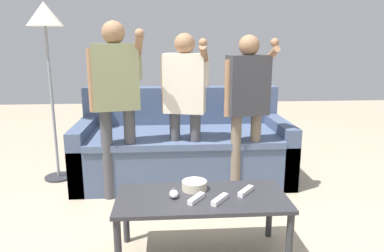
{
  "coord_description": "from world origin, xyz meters",
  "views": [
    {
      "loc": [
        -0.2,
        -2.18,
        1.38
      ],
      "look_at": [
        -0.01,
        0.45,
        0.76
      ],
      "focal_mm": 33.63,
      "sensor_mm": 36.0,
      "label": 1
    }
  ],
  "objects_px": {
    "couch": "(183,148)",
    "player_left": "(116,90)",
    "player_center": "(185,95)",
    "floor_lamp": "(45,28)",
    "game_remote_wand_near": "(220,199)",
    "game_remote_wand_spare": "(196,199)",
    "coffee_table": "(202,204)",
    "game_remote_wand_far": "(246,191)",
    "player_right": "(247,97)",
    "snack_bowl": "(194,185)",
    "game_remote_nunchuk": "(174,194)"
  },
  "relations": [
    {
      "from": "player_left",
      "to": "snack_bowl",
      "type": "bearing_deg",
      "value": -55.26
    },
    {
      "from": "game_remote_nunchuk",
      "to": "game_remote_wand_far",
      "type": "xyz_separation_m",
      "value": [
        0.47,
        0.03,
        -0.01
      ]
    },
    {
      "from": "player_center",
      "to": "game_remote_wand_near",
      "type": "xyz_separation_m",
      "value": [
        0.15,
        -1.14,
        -0.48
      ]
    },
    {
      "from": "snack_bowl",
      "to": "game_remote_wand_far",
      "type": "height_order",
      "value": "snack_bowl"
    },
    {
      "from": "player_right",
      "to": "player_center",
      "type": "bearing_deg",
      "value": 170.42
    },
    {
      "from": "couch",
      "to": "player_center",
      "type": "distance_m",
      "value": 0.72
    },
    {
      "from": "coffee_table",
      "to": "player_left",
      "type": "xyz_separation_m",
      "value": [
        -0.64,
        0.98,
        0.6
      ]
    },
    {
      "from": "couch",
      "to": "coffee_table",
      "type": "relative_size",
      "value": 1.94
    },
    {
      "from": "game_remote_wand_far",
      "to": "coffee_table",
      "type": "bearing_deg",
      "value": -174.79
    },
    {
      "from": "snack_bowl",
      "to": "floor_lamp",
      "type": "xyz_separation_m",
      "value": [
        -1.3,
        1.37,
        1.05
      ]
    },
    {
      "from": "game_remote_wand_far",
      "to": "player_right",
      "type": "bearing_deg",
      "value": 77.7
    },
    {
      "from": "player_left",
      "to": "player_center",
      "type": "relative_size",
      "value": 1.07
    },
    {
      "from": "couch",
      "to": "coffee_table",
      "type": "distance_m",
      "value": 1.46
    },
    {
      "from": "couch",
      "to": "game_remote_wand_near",
      "type": "distance_m",
      "value": 1.55
    },
    {
      "from": "couch",
      "to": "floor_lamp",
      "type": "height_order",
      "value": "floor_lamp"
    },
    {
      "from": "player_center",
      "to": "game_remote_wand_spare",
      "type": "bearing_deg",
      "value": -89.52
    },
    {
      "from": "couch",
      "to": "player_left",
      "type": "xyz_separation_m",
      "value": [
        -0.59,
        -0.48,
        0.67
      ]
    },
    {
      "from": "player_left",
      "to": "game_remote_wand_spare",
      "type": "distance_m",
      "value": 1.31
    },
    {
      "from": "coffee_table",
      "to": "snack_bowl",
      "type": "bearing_deg",
      "value": 109.16
    },
    {
      "from": "couch",
      "to": "player_right",
      "type": "xyz_separation_m",
      "value": [
        0.54,
        -0.49,
        0.6
      ]
    },
    {
      "from": "player_right",
      "to": "couch",
      "type": "bearing_deg",
      "value": 138.13
    },
    {
      "from": "coffee_table",
      "to": "floor_lamp",
      "type": "relative_size",
      "value": 0.62
    },
    {
      "from": "player_center",
      "to": "player_left",
      "type": "bearing_deg",
      "value": -172.23
    },
    {
      "from": "couch",
      "to": "player_left",
      "type": "relative_size",
      "value": 1.36
    },
    {
      "from": "game_remote_wand_near",
      "to": "game_remote_wand_spare",
      "type": "height_order",
      "value": "same"
    },
    {
      "from": "floor_lamp",
      "to": "player_left",
      "type": "bearing_deg",
      "value": -35.94
    },
    {
      "from": "game_remote_nunchuk",
      "to": "game_remote_wand_near",
      "type": "relative_size",
      "value": 0.6
    },
    {
      "from": "player_right",
      "to": "game_remote_wand_far",
      "type": "relative_size",
      "value": 9.84
    },
    {
      "from": "player_center",
      "to": "player_right",
      "type": "height_order",
      "value": "player_center"
    },
    {
      "from": "player_left",
      "to": "game_remote_wand_near",
      "type": "height_order",
      "value": "player_left"
    },
    {
      "from": "player_center",
      "to": "player_right",
      "type": "bearing_deg",
      "value": -9.58
    },
    {
      "from": "coffee_table",
      "to": "game_remote_wand_spare",
      "type": "bearing_deg",
      "value": -123.0
    },
    {
      "from": "snack_bowl",
      "to": "game_remote_wand_spare",
      "type": "height_order",
      "value": "snack_bowl"
    },
    {
      "from": "couch",
      "to": "player_left",
      "type": "distance_m",
      "value": 1.01
    },
    {
      "from": "couch",
      "to": "coffee_table",
      "type": "height_order",
      "value": "couch"
    },
    {
      "from": "player_left",
      "to": "player_center",
      "type": "bearing_deg",
      "value": 7.77
    },
    {
      "from": "player_center",
      "to": "game_remote_nunchuk",
      "type": "bearing_deg",
      "value": -96.87
    },
    {
      "from": "player_center",
      "to": "game_remote_wand_spare",
      "type": "distance_m",
      "value": 1.22
    },
    {
      "from": "floor_lamp",
      "to": "player_center",
      "type": "bearing_deg",
      "value": -18.28
    },
    {
      "from": "player_left",
      "to": "game_remote_wand_far",
      "type": "relative_size",
      "value": 10.6
    },
    {
      "from": "game_remote_nunchuk",
      "to": "coffee_table",
      "type": "bearing_deg",
      "value": 0.29
    },
    {
      "from": "couch",
      "to": "snack_bowl",
      "type": "distance_m",
      "value": 1.35
    },
    {
      "from": "snack_bowl",
      "to": "game_remote_wand_far",
      "type": "relative_size",
      "value": 1.13
    },
    {
      "from": "game_remote_wand_near",
      "to": "game_remote_nunchuk",
      "type": "bearing_deg",
      "value": 163.07
    },
    {
      "from": "game_remote_wand_spare",
      "to": "game_remote_wand_far",
      "type": "bearing_deg",
      "value": 15.07
    },
    {
      "from": "player_right",
      "to": "player_left",
      "type": "bearing_deg",
      "value": 179.44
    },
    {
      "from": "coffee_table",
      "to": "floor_lamp",
      "type": "xyz_separation_m",
      "value": [
        -1.34,
        1.48,
        1.13
      ]
    },
    {
      "from": "couch",
      "to": "snack_bowl",
      "type": "bearing_deg",
      "value": -89.5
    },
    {
      "from": "player_center",
      "to": "floor_lamp",
      "type": "bearing_deg",
      "value": 161.72
    },
    {
      "from": "player_center",
      "to": "player_right",
      "type": "xyz_separation_m",
      "value": [
        0.54,
        -0.09,
        -0.01
      ]
    }
  ]
}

